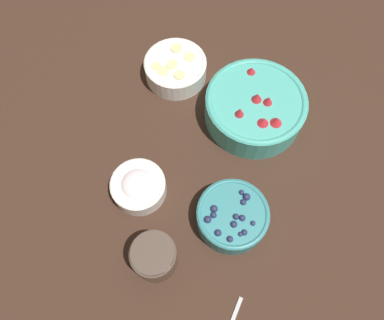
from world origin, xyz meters
TOP-DOWN VIEW (x-y plane):
  - ground_plane at (0.00, 0.00)m, footprint 4.00×4.00m
  - bowl_strawberries at (0.17, -0.01)m, footprint 0.24×0.24m
  - bowl_blueberries at (-0.08, -0.12)m, footprint 0.15×0.15m
  - bowl_bananas at (0.16, 0.22)m, footprint 0.16×0.16m
  - bowl_cream at (-0.15, 0.09)m, footprint 0.12×0.12m
  - jar_chocolate at (-0.25, -0.04)m, footprint 0.09×0.09m

SIDE VIEW (x-z plane):
  - ground_plane at x=0.00m, z-range 0.00..0.00m
  - bowl_cream at x=-0.15m, z-range 0.00..0.06m
  - bowl_bananas at x=0.16m, z-range 0.00..0.06m
  - bowl_blueberries at x=-0.08m, z-range 0.00..0.07m
  - jar_chocolate at x=-0.25m, z-range 0.00..0.09m
  - bowl_strawberries at x=0.17m, z-range 0.00..0.09m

